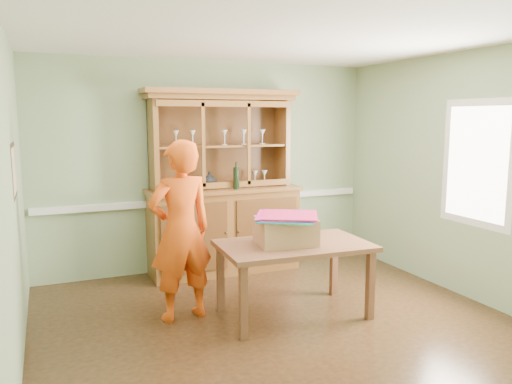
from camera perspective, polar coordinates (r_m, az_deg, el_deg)
name	(u,v)px	position (r m, az deg, el deg)	size (l,w,h in m)	color
floor	(274,320)	(5.09, 2.03, -14.38)	(4.50, 4.50, 0.00)	#4E2F19
ceiling	(275,38)	(4.75, 2.21, 17.21)	(4.50, 4.50, 0.00)	white
wall_back	(210,166)	(6.59, -5.29, 2.98)	(4.50, 4.50, 0.00)	#8CA67C
wall_left	(12,200)	(4.30, -26.15, -0.81)	(4.00, 4.00, 0.00)	#8CA67C
wall_right	(456,174)	(6.04, 21.85, 1.90)	(4.00, 4.00, 0.00)	#8CA67C
wall_front	(419,227)	(3.07, 18.17, -3.79)	(4.50, 4.50, 0.00)	#8CA67C
chair_rail	(211,200)	(6.62, -5.17, -0.92)	(4.41, 0.05, 0.08)	white
framed_map	(15,170)	(4.58, -25.87, 2.25)	(0.03, 0.60, 0.46)	#322314
window_panel	(476,163)	(5.80, 23.87, 3.02)	(0.03, 0.96, 1.36)	white
china_hutch	(223,209)	(6.44, -3.79, -1.94)	(1.98, 0.65, 2.33)	brown
dining_table	(294,252)	(5.03, 4.37, -6.83)	(1.52, 0.96, 0.74)	brown
cardboard_box	(286,231)	(4.95, 3.43, -4.48)	(0.56, 0.44, 0.26)	#A07852
kite_stack	(286,216)	(4.89, 3.50, -2.81)	(0.72, 0.72, 0.04)	green
person	(181,231)	(4.92, -8.60, -4.42)	(0.65, 0.43, 1.78)	#EA4D0E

